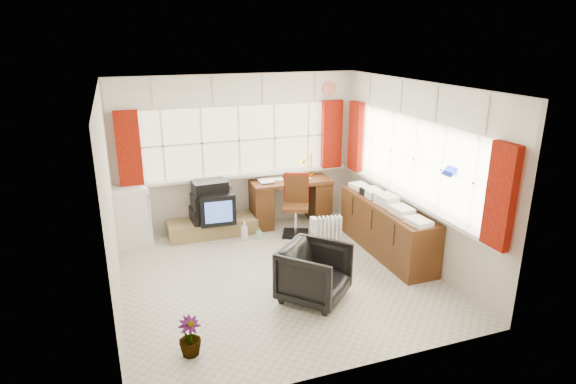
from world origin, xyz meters
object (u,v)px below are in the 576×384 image
(crt_tv, at_px, (216,207))
(tv_bench, at_px, (212,227))
(credenza, at_px, (386,227))
(task_chair, at_px, (296,202))
(desk, at_px, (290,199))
(mini_fridge, at_px, (129,216))
(office_chair, at_px, (314,273))
(desk_lamp, at_px, (311,159))
(radiator, at_px, (327,240))

(crt_tv, bearing_deg, tv_bench, 121.76)
(credenza, bearing_deg, task_chair, 130.67)
(desk, height_order, mini_fridge, mini_fridge)
(office_chair, bearing_deg, crt_tv, 64.06)
(desk_lamp, relative_size, office_chair, 0.53)
(desk, relative_size, office_chair, 1.79)
(desk, bearing_deg, tv_bench, -176.61)
(radiator, relative_size, credenza, 0.30)
(task_chair, distance_m, office_chair, 2.09)
(desk_lamp, height_order, radiator, desk_lamp)
(task_chair, height_order, crt_tv, task_chair)
(task_chair, xyz_separation_m, crt_tv, (-1.24, 0.28, -0.02))
(office_chair, height_order, tv_bench, office_chair)
(office_chair, bearing_deg, radiator, 15.13)
(desk_lamp, bearing_deg, mini_fridge, -177.46)
(tv_bench, xyz_separation_m, crt_tv, (0.06, -0.10, 0.37))
(tv_bench, bearing_deg, desk_lamp, 6.83)
(radiator, relative_size, mini_fridge, 0.67)
(desk, height_order, task_chair, task_chair)
(credenza, bearing_deg, desk, 120.08)
(credenza, distance_m, tv_bench, 2.75)
(desk_lamp, height_order, tv_bench, desk_lamp)
(credenza, bearing_deg, crt_tv, 147.33)
(task_chair, distance_m, radiator, 1.01)
(desk, xyz_separation_m, task_chair, (-0.05, -0.46, 0.09))
(crt_tv, bearing_deg, radiator, -42.49)
(radiator, bearing_deg, desk, 92.79)
(desk_lamp, relative_size, radiator, 0.66)
(office_chair, distance_m, radiator, 1.23)
(desk_lamp, xyz_separation_m, office_chair, (-1.02, -2.61, -0.70))
(desk_lamp, relative_size, task_chair, 0.41)
(tv_bench, height_order, mini_fridge, mini_fridge)
(desk_lamp, relative_size, credenza, 0.20)
(radiator, distance_m, credenza, 0.89)
(desk_lamp, xyz_separation_m, credenza, (0.49, -1.73, -0.65))
(tv_bench, height_order, crt_tv, crt_tv)
(tv_bench, bearing_deg, mini_fridge, 176.35)
(radiator, bearing_deg, office_chair, -121.62)
(mini_fridge, bearing_deg, credenza, -24.39)
(task_chair, height_order, office_chair, task_chair)
(desk, bearing_deg, crt_tv, -172.17)
(task_chair, distance_m, crt_tv, 1.27)
(desk_lamp, relative_size, tv_bench, 0.28)
(office_chair, relative_size, crt_tv, 1.32)
(credenza, relative_size, mini_fridge, 2.22)
(office_chair, height_order, radiator, office_chair)
(desk_lamp, distance_m, radiator, 1.79)
(radiator, distance_m, tv_bench, 1.96)
(credenza, xyz_separation_m, crt_tv, (-2.22, 1.42, 0.10))
(task_chair, xyz_separation_m, credenza, (0.98, -1.14, -0.12))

